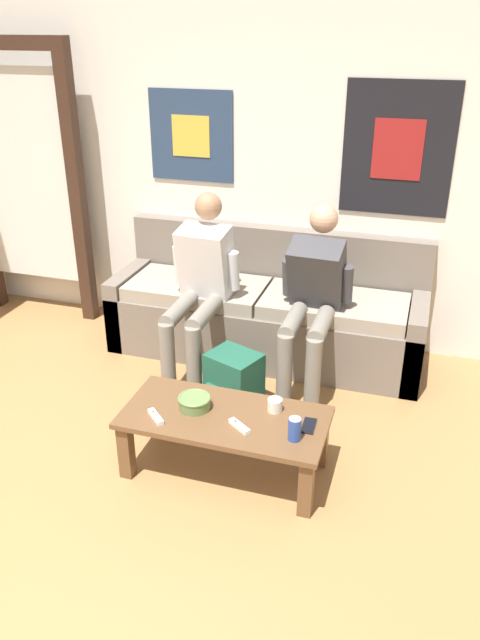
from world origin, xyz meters
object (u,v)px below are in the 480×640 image
game_controller_near_right (156,417)px  ceramic_bowl (194,402)px  person_seated_adult (200,283)px  game_controller_near_left (239,426)px  coffee_table (225,425)px  pillar_candle (275,405)px  couch (267,314)px  cell_phone (309,426)px  backpack (233,381)px  drink_can_blue (295,429)px  person_seated_teen (313,295)px

game_controller_near_right → ceramic_bowl: bearing=44.6°
person_seated_adult → game_controller_near_left: 1.27m
coffee_table → pillar_candle: (0.24, 0.12, 0.10)m
couch → cell_phone: (0.59, -1.36, 0.06)m
person_seated_adult → cell_phone: 1.38m
backpack → cell_phone: (0.60, -0.59, 0.19)m
game_controller_near_left → game_controller_near_right: same height
drink_can_blue → cell_phone: size_ratio=0.90×
game_controller_near_right → couch: bearing=83.0°
game_controller_near_left → cell_phone: game_controller_near_left is taller
pillar_candle → cell_phone: bearing=-23.4°
person_seated_adult → game_controller_near_right: 1.18m
ceramic_bowl → game_controller_near_right: size_ratio=1.40×
couch → person_seated_adult: 0.65m
backpack → game_controller_near_right: bearing=-103.1°
person_seated_teen → backpack: bearing=-134.7°
person_seated_adult → backpack: 0.70m
pillar_candle → drink_can_blue: (0.16, -0.22, 0.03)m
pillar_candle → game_controller_near_left: pillar_candle is taller
person_seated_adult → person_seated_teen: 0.76m
couch → ceramic_bowl: (-0.03, -1.38, 0.09)m
couch → game_controller_near_left: (0.26, -1.48, 0.07)m
coffee_table → pillar_candle: 0.29m
ceramic_bowl → cell_phone: size_ratio=1.30×
person_seated_adult → ceramic_bowl: (0.33, -0.97, -0.27)m
game_controller_near_left → person_seated_teen: bearing=82.8°
cell_phone → game_controller_near_right: bearing=-167.6°
pillar_candle → game_controller_near_right: (-0.58, -0.26, -0.02)m
drink_can_blue → game_controller_near_right: drink_can_blue is taller
couch → cell_phone: couch is taller
couch → pillar_candle: (0.39, -1.27, 0.09)m
coffee_table → person_seated_teen: size_ratio=0.92×
backpack → cell_phone: cell_phone is taller
backpack → coffee_table: bearing=-75.8°
game_controller_near_right → cell_phone: bearing=12.4°
person_seated_teen → drink_can_blue: size_ratio=9.55×
person_seated_teen → game_controller_near_left: person_seated_teen is taller
coffee_table → game_controller_near_left: size_ratio=8.00×
couch → coffee_table: 1.40m
coffee_table → person_seated_adult: person_seated_adult is taller
person_seated_adult → ceramic_bowl: person_seated_adult is taller
person_seated_teen → pillar_candle: bearing=-90.6°
coffee_table → game_controller_near_right: size_ratio=8.55×
person_seated_adult → drink_can_blue: person_seated_adult is taller
person_seated_teen → ceramic_bowl: bearing=-112.8°
pillar_candle → game_controller_near_left: bearing=-122.4°
person_seated_teen → game_controller_near_right: 1.35m
person_seated_teen → ceramic_bowl: size_ratio=6.62×
drink_can_blue → cell_phone: 0.15m
person_seated_teen → pillar_candle: size_ratio=14.25×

